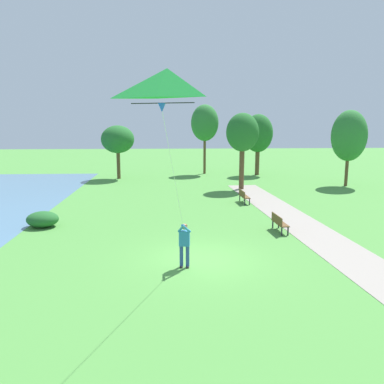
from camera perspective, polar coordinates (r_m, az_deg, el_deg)
name	(u,v)px	position (r m, az deg, el deg)	size (l,w,h in m)	color
ground_plane	(202,260)	(16.32, 1.39, -9.73)	(120.00, 120.00, 0.00)	#4C8E3D
walkway_path	(328,242)	(19.54, 18.97, -6.85)	(2.40, 32.00, 0.02)	gray
person_kite_flyer	(184,241)	(15.21, -1.11, -7.09)	(0.52, 0.62, 1.83)	#232328
flying_kite	(167,91)	(10.35, -3.63, 14.23)	(1.95, 4.49, 5.05)	green
park_bench_near_walkway	(279,222)	(20.52, 12.39, -4.22)	(0.56, 1.53, 0.88)	brown
park_bench_far_walkway	(244,196)	(27.04, 7.42, -0.51)	(0.56, 1.53, 0.88)	brown
tree_treeline_right	(258,134)	(40.51, 9.48, 8.27)	(2.94, 2.68, 6.07)	brown
tree_lakeside_near	(205,123)	(40.86, 1.85, 9.86)	(2.80, 2.52, 7.04)	brown
tree_treeline_center	(349,136)	(35.80, 21.64, 7.51)	(2.87, 3.04, 6.35)	brown
tree_treeline_left	(118,140)	(38.05, -10.63, 7.41)	(3.08, 3.20, 5.01)	brown
tree_behind_path	(242,133)	(31.99, 7.26, 8.38)	(2.59, 2.54, 6.09)	brown
lakeside_shrub	(43,219)	(22.40, -20.68, -3.69)	(1.67, 1.42, 0.83)	#236028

